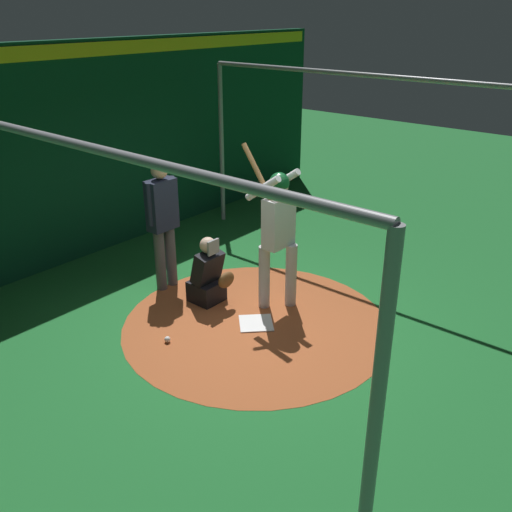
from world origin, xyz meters
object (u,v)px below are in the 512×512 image
(home_plate, at_px, (256,323))
(batter, at_px, (278,227))
(baseball_0, at_px, (264,275))
(catcher, at_px, (209,277))
(umpire, at_px, (163,219))
(baseball_1, at_px, (167,339))

(home_plate, height_order, batter, batter)
(baseball_0, bearing_deg, catcher, -95.96)
(batter, distance_m, catcher, 1.20)
(batter, distance_m, umpire, 1.66)
(baseball_1, bearing_deg, batter, 74.50)
(baseball_1, bearing_deg, baseball_0, 96.11)
(home_plate, xyz_separation_m, catcher, (-0.88, 0.05, 0.36))
(catcher, distance_m, umpire, 1.03)
(home_plate, bearing_deg, baseball_0, 124.61)
(home_plate, relative_size, batter, 0.19)
(catcher, xyz_separation_m, baseball_0, (0.11, 1.06, -0.33))
(home_plate, relative_size, catcher, 0.44)
(batter, bearing_deg, baseball_0, 139.98)
(baseball_0, distance_m, baseball_1, 2.15)
(umpire, bearing_deg, batter, 20.11)
(baseball_0, bearing_deg, baseball_1, -83.89)
(catcher, xyz_separation_m, baseball_1, (0.34, -1.07, -0.33))
(baseball_1, bearing_deg, umpire, 138.13)
(umpire, height_order, baseball_1, umpire)
(batter, xyz_separation_m, catcher, (-0.78, -0.50, -0.76))
(home_plate, bearing_deg, baseball_1, -118.03)
(home_plate, relative_size, baseball_0, 5.68)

